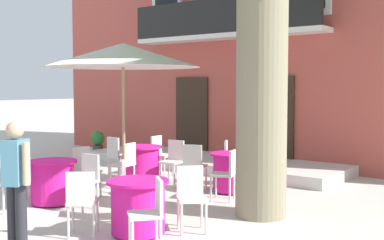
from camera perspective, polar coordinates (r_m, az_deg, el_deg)
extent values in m
plane|color=beige|center=(9.52, -10.85, -8.57)|extent=(120.00, 120.00, 0.00)
cube|color=#B24C42|center=(15.12, 8.75, 10.31)|extent=(13.00, 4.00, 7.50)
cube|color=#332319|center=(14.06, -0.01, 0.24)|extent=(1.10, 0.08, 2.30)
cube|color=#332319|center=(12.65, 9.37, -0.22)|extent=(1.10, 0.08, 2.30)
cube|color=silver|center=(13.10, 3.77, 9.55)|extent=(5.60, 0.65, 0.12)
cube|color=black|center=(12.92, 3.04, 11.91)|extent=(5.60, 0.06, 0.90)
cylinder|color=slate|center=(14.54, -3.84, 9.80)|extent=(0.34, 0.34, 0.29)
ellipsoid|color=#4C8E38|center=(14.58, -3.85, 11.30)|extent=(0.44, 0.44, 0.48)
cylinder|color=#47423D|center=(13.81, -0.20, 9.98)|extent=(0.30, 0.30, 0.22)
ellipsoid|color=#4C8E38|center=(13.85, -0.20, 11.36)|extent=(0.39, 0.39, 0.45)
cylinder|color=#995638|center=(13.15, 3.84, 10.45)|extent=(0.26, 0.26, 0.30)
ellipsoid|color=#2D7533|center=(13.19, 3.84, 12.04)|extent=(0.34, 0.34, 0.44)
cylinder|color=#47423D|center=(12.55, 8.29, 10.58)|extent=(0.25, 0.25, 0.23)
ellipsoid|color=#38843D|center=(12.58, 8.30, 11.89)|extent=(0.32, 0.32, 0.35)
cylinder|color=#995638|center=(12.03, 13.17, 11.02)|extent=(0.32, 0.32, 0.32)
ellipsoid|color=#4C8E38|center=(12.09, 13.20, 12.92)|extent=(0.42, 0.42, 0.49)
cube|color=silver|center=(12.60, 1.92, -4.88)|extent=(6.92, 2.06, 0.25)
cylinder|color=#7F755B|center=(7.79, 8.01, 4.55)|extent=(0.79, 0.79, 4.27)
cylinder|color=#DB1984|center=(10.79, -5.74, -5.05)|extent=(0.74, 0.74, 0.68)
cylinder|color=#DB1984|center=(10.74, -5.76, -3.10)|extent=(0.86, 0.86, 0.04)
cylinder|color=#2D2823|center=(10.85, -5.73, -6.90)|extent=(0.44, 0.44, 0.03)
cylinder|color=silver|center=(11.45, -2.19, -5.26)|extent=(0.04, 0.04, 0.45)
cylinder|color=silver|center=(11.17, -3.19, -5.49)|extent=(0.04, 0.04, 0.45)
cylinder|color=silver|center=(11.64, -3.57, -5.11)|extent=(0.04, 0.04, 0.45)
cylinder|color=silver|center=(11.37, -4.59, -5.33)|extent=(0.04, 0.04, 0.45)
cube|color=silver|center=(11.37, -3.39, -4.08)|extent=(0.43, 0.43, 0.04)
cube|color=silver|center=(11.45, -4.12, -2.87)|extent=(0.07, 0.38, 0.42)
cylinder|color=silver|center=(11.61, -8.22, -5.17)|extent=(0.04, 0.04, 0.45)
cylinder|color=silver|center=(11.35, -7.10, -5.36)|extent=(0.04, 0.04, 0.45)
cylinder|color=silver|center=(11.39, -9.53, -5.35)|extent=(0.04, 0.04, 0.45)
cylinder|color=silver|center=(11.14, -8.42, -5.56)|extent=(0.04, 0.04, 0.45)
cube|color=silver|center=(11.34, -8.33, -4.14)|extent=(0.43, 0.43, 0.04)
cube|color=silver|center=(11.19, -9.05, -3.06)|extent=(0.38, 0.07, 0.42)
cylinder|color=silver|center=(10.16, -9.33, -6.48)|extent=(0.04, 0.04, 0.45)
cylinder|color=silver|center=(10.43, -8.23, -6.19)|extent=(0.04, 0.04, 0.45)
cylinder|color=silver|center=(9.97, -7.73, -6.66)|extent=(0.04, 0.04, 0.45)
cylinder|color=silver|center=(10.25, -6.66, -6.36)|extent=(0.04, 0.04, 0.45)
cube|color=silver|center=(10.16, -8.00, -5.06)|extent=(0.47, 0.47, 0.04)
cube|color=silver|center=(10.03, -7.16, -3.84)|extent=(0.11, 0.38, 0.42)
cylinder|color=silver|center=(10.18, -2.05, -6.41)|extent=(0.04, 0.04, 0.45)
cylinder|color=silver|center=(10.36, -3.66, -6.23)|extent=(0.04, 0.04, 0.45)
cylinder|color=silver|center=(10.46, -1.06, -6.12)|extent=(0.04, 0.04, 0.45)
cylinder|color=silver|center=(10.64, -2.64, -5.96)|extent=(0.04, 0.04, 0.45)
cube|color=silver|center=(10.37, -2.36, -4.85)|extent=(0.45, 0.45, 0.04)
cube|color=silver|center=(10.49, -1.84, -3.48)|extent=(0.38, 0.09, 0.42)
cylinder|color=#DB1984|center=(6.97, -6.21, -10.02)|extent=(0.74, 0.74, 0.68)
cylinder|color=#DB1984|center=(6.89, -6.23, -7.03)|extent=(0.86, 0.86, 0.04)
cylinder|color=#2D2823|center=(7.06, -6.19, -12.82)|extent=(0.44, 0.44, 0.03)
cylinder|color=silver|center=(7.90, -5.30, -9.42)|extent=(0.04, 0.04, 0.45)
cylinder|color=silver|center=(7.57, -5.12, -10.01)|extent=(0.04, 0.04, 0.45)
cylinder|color=silver|center=(7.89, -7.80, -9.47)|extent=(0.04, 0.04, 0.45)
cylinder|color=silver|center=(7.56, -7.74, -10.06)|extent=(0.04, 0.04, 0.45)
cube|color=silver|center=(7.67, -6.50, -7.96)|extent=(0.57, 0.57, 0.04)
cube|color=silver|center=(7.62, -7.88, -6.29)|extent=(0.30, 0.29, 0.42)
cylinder|color=silver|center=(7.27, -13.51, -10.69)|extent=(0.04, 0.04, 0.45)
cylinder|color=silver|center=(7.22, -10.81, -10.76)|extent=(0.04, 0.04, 0.45)
cylinder|color=silver|center=(6.95, -14.03, -11.38)|extent=(0.04, 0.04, 0.45)
cylinder|color=silver|center=(6.89, -11.20, -11.46)|extent=(0.04, 0.04, 0.45)
cube|color=silver|center=(7.02, -12.42, -9.13)|extent=(0.56, 0.56, 0.04)
cube|color=silver|center=(6.80, -12.69, -7.58)|extent=(0.31, 0.28, 0.42)
cylinder|color=silver|center=(6.11, -6.85, -13.44)|extent=(0.04, 0.04, 0.45)
cylinder|color=silver|center=(6.43, -7.16, -12.55)|extent=(0.04, 0.04, 0.45)
cylinder|color=silver|center=(6.15, -3.61, -13.30)|extent=(0.04, 0.04, 0.45)
cylinder|color=silver|center=(6.47, -4.09, -12.43)|extent=(0.04, 0.04, 0.45)
cube|color=silver|center=(6.22, -5.44, -10.76)|extent=(0.56, 0.56, 0.04)
cube|color=silver|center=(6.19, -3.78, -8.64)|extent=(0.32, 0.27, 0.42)
cylinder|color=silver|center=(6.94, 1.63, -11.28)|extent=(0.04, 0.04, 0.45)
cylinder|color=silver|center=(6.89, -1.21, -11.40)|extent=(0.04, 0.04, 0.45)
cylinder|color=silver|center=(7.27, 1.12, -10.59)|extent=(0.04, 0.04, 0.45)
cylinder|color=silver|center=(7.22, -1.59, -10.69)|extent=(0.04, 0.04, 0.45)
cube|color=silver|center=(7.02, -0.01, -9.05)|extent=(0.57, 0.57, 0.04)
cube|color=silver|center=(7.15, -0.24, -6.94)|extent=(0.29, 0.30, 0.42)
cylinder|color=#DB1984|center=(9.02, -15.73, -6.95)|extent=(0.74, 0.74, 0.68)
cylinder|color=#DB1984|center=(8.96, -15.77, -4.62)|extent=(0.86, 0.86, 0.04)
cylinder|color=#2D2823|center=(9.09, -15.69, -9.14)|extent=(0.44, 0.44, 0.03)
cylinder|color=silver|center=(9.45, -10.45, -7.27)|extent=(0.04, 0.04, 0.45)
cylinder|color=silver|center=(9.24, -12.11, -7.54)|extent=(0.04, 0.04, 0.45)
cylinder|color=silver|center=(9.71, -11.73, -6.99)|extent=(0.04, 0.04, 0.45)
cylinder|color=silver|center=(9.51, -13.36, -7.24)|extent=(0.04, 0.04, 0.45)
cube|color=silver|center=(9.43, -11.93, -5.80)|extent=(0.42, 0.42, 0.04)
cube|color=silver|center=(9.54, -12.61, -4.30)|extent=(0.06, 0.38, 0.42)
cylinder|color=silver|center=(9.91, -17.71, -6.87)|extent=(0.04, 0.04, 0.45)
cylinder|color=silver|center=(9.62, -16.69, -7.17)|extent=(0.04, 0.04, 0.45)
cylinder|color=silver|center=(9.75, -19.46, -7.08)|extent=(0.04, 0.04, 0.45)
cylinder|color=silver|center=(9.45, -18.47, -7.40)|extent=(0.04, 0.04, 0.45)
cube|color=silver|center=(9.64, -18.11, -5.70)|extent=(0.43, 0.43, 0.04)
cube|color=silver|center=(9.52, -19.09, -4.44)|extent=(0.38, 0.07, 0.42)
cylinder|color=silver|center=(8.97, -19.56, -8.03)|extent=(0.04, 0.04, 0.45)
cylinder|color=silver|center=(8.54, -20.83, -8.65)|extent=(0.04, 0.04, 0.45)
cylinder|color=silver|center=(8.66, -18.71, -8.43)|extent=(0.04, 0.04, 0.45)
cube|color=silver|center=(8.71, -20.22, -6.76)|extent=(0.47, 0.47, 0.04)
cube|color=silver|center=(8.50, -19.81, -5.42)|extent=(0.11, 0.38, 0.42)
cylinder|color=silver|center=(8.26, -12.47, -8.91)|extent=(0.04, 0.04, 0.45)
cylinder|color=silver|center=(8.51, -14.06, -8.56)|extent=(0.04, 0.04, 0.45)
cylinder|color=silver|center=(8.49, -10.78, -8.53)|extent=(0.04, 0.04, 0.45)
cylinder|color=silver|center=(8.73, -12.38, -8.21)|extent=(0.04, 0.04, 0.45)
cube|color=silver|center=(8.45, -12.44, -6.93)|extent=(0.42, 0.42, 0.04)
cube|color=silver|center=(8.53, -11.58, -5.24)|extent=(0.38, 0.06, 0.42)
cylinder|color=#DB1984|center=(9.67, 4.63, -6.09)|extent=(0.74, 0.74, 0.68)
cylinder|color=#DB1984|center=(9.61, 4.65, -3.92)|extent=(0.86, 0.86, 0.04)
cylinder|color=#2D2823|center=(9.73, 4.62, -8.15)|extent=(0.44, 0.44, 0.03)
cylinder|color=silver|center=(10.59, 5.89, -6.02)|extent=(0.04, 0.04, 0.45)
cylinder|color=silver|center=(10.25, 5.80, -6.35)|extent=(0.04, 0.04, 0.45)
cylinder|color=silver|center=(10.61, 4.04, -5.99)|extent=(0.04, 0.04, 0.45)
cylinder|color=silver|center=(10.27, 3.90, -6.32)|extent=(0.04, 0.04, 0.45)
cube|color=silver|center=(10.39, 4.91, -4.84)|extent=(0.54, 0.54, 0.04)
cube|color=silver|center=(10.37, 3.93, -3.57)|extent=(0.22, 0.35, 0.42)
cylinder|color=silver|center=(10.11, -0.24, -6.48)|extent=(0.04, 0.04, 0.45)
cylinder|color=silver|center=(10.00, 1.62, -6.59)|extent=(0.04, 0.04, 0.45)
cylinder|color=silver|center=(9.79, -0.88, -6.81)|extent=(0.04, 0.04, 0.45)
cylinder|color=silver|center=(9.69, 1.03, -6.93)|extent=(0.04, 0.04, 0.45)
cube|color=silver|center=(9.85, 0.38, -5.30)|extent=(0.51, 0.51, 0.04)
cube|color=silver|center=(9.65, 0.05, -4.11)|extent=(0.37, 0.16, 0.42)
cylinder|color=silver|center=(8.86, 2.19, -7.95)|extent=(0.04, 0.04, 0.45)
cylinder|color=silver|center=(9.18, 2.76, -7.54)|extent=(0.04, 0.04, 0.45)
cylinder|color=silver|center=(8.78, 4.35, -8.08)|extent=(0.04, 0.04, 0.45)
cylinder|color=silver|center=(9.10, 4.85, -7.65)|extent=(0.04, 0.04, 0.45)
cube|color=silver|center=(8.93, 3.54, -6.26)|extent=(0.51, 0.51, 0.04)
cube|color=silver|center=(8.85, 4.68, -4.85)|extent=(0.17, 0.37, 0.42)
cylinder|color=silver|center=(9.42, 10.03, -7.30)|extent=(0.04, 0.04, 0.45)
cylinder|color=silver|center=(9.45, 7.96, -7.24)|extent=(0.04, 0.04, 0.45)
cylinder|color=silver|center=(9.75, 10.17, -6.92)|extent=(0.04, 0.04, 0.45)
cylinder|color=silver|center=(9.78, 8.17, -6.86)|extent=(0.04, 0.04, 0.45)
cube|color=silver|center=(9.56, 9.10, -5.63)|extent=(0.53, 0.53, 0.04)
cube|color=silver|center=(9.70, 9.20, -4.12)|extent=(0.36, 0.19, 0.42)
cylinder|color=#997A56|center=(9.45, -7.86, -0.81)|extent=(0.06, 0.06, 2.55)
cylinder|color=#333333|center=(9.63, -7.79, -8.15)|extent=(0.44, 0.44, 0.08)
cone|color=silver|center=(9.44, -7.93, 7.38)|extent=(2.90, 2.90, 0.45)
cylinder|color=#47423D|center=(14.92, -10.75, -3.45)|extent=(0.30, 0.30, 0.31)
ellipsoid|color=#2D7533|center=(14.88, -10.76, -2.04)|extent=(0.39, 0.39, 0.43)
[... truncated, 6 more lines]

